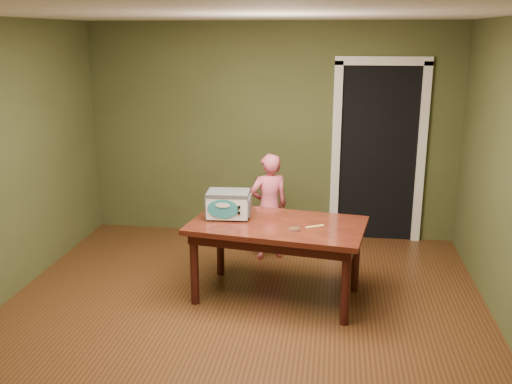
# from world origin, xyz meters

# --- Properties ---
(floor) EXTENTS (5.00, 5.00, 0.00)m
(floor) POSITION_xyz_m (0.00, 0.00, 0.00)
(floor) COLOR #553518
(floor) RESTS_ON ground
(room_shell) EXTENTS (4.52, 5.02, 2.61)m
(room_shell) POSITION_xyz_m (0.00, 0.00, 1.71)
(room_shell) COLOR #474F2A
(room_shell) RESTS_ON ground
(doorway) EXTENTS (1.10, 0.66, 2.25)m
(doorway) POSITION_xyz_m (1.30, 2.78, 1.06)
(doorway) COLOR black
(doorway) RESTS_ON ground
(dining_table) EXTENTS (1.72, 1.13, 0.75)m
(dining_table) POSITION_xyz_m (0.28, 0.67, 0.65)
(dining_table) COLOR #3B100D
(dining_table) RESTS_ON floor
(toy_oven) EXTENTS (0.44, 0.31, 0.26)m
(toy_oven) POSITION_xyz_m (-0.20, 0.77, 0.89)
(toy_oven) COLOR #4C4F54
(toy_oven) RESTS_ON dining_table
(baking_pan) EXTENTS (0.10, 0.10, 0.02)m
(baking_pan) POSITION_xyz_m (0.45, 0.49, 0.76)
(baking_pan) COLOR silver
(baking_pan) RESTS_ON dining_table
(spatula) EXTENTS (0.17, 0.11, 0.01)m
(spatula) POSITION_xyz_m (0.63, 0.61, 0.75)
(spatula) COLOR #EDD767
(spatula) RESTS_ON dining_table
(child) EXTENTS (0.52, 0.44, 1.20)m
(child) POSITION_xyz_m (0.09, 1.66, 0.60)
(child) COLOR #E55E75
(child) RESTS_ON floor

